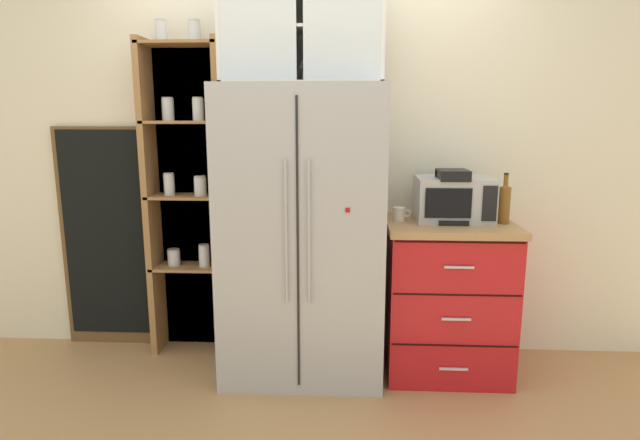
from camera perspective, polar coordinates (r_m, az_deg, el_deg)
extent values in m
plane|color=tan|center=(3.33, -1.80, -16.12)|extent=(10.82, 10.82, 0.00)
cube|color=silver|center=(3.37, -1.37, 6.86)|extent=(5.11, 0.10, 2.55)
cube|color=#ADAFB5|center=(3.05, -1.87, -1.56)|extent=(0.93, 0.67, 1.71)
cube|color=black|center=(2.73, -2.47, -3.12)|extent=(0.01, 0.01, 1.57)
cylinder|color=#ADAFB5|center=(2.70, -3.78, -1.40)|extent=(0.02, 0.02, 0.77)
cylinder|color=#ADAFB5|center=(2.69, -1.24, -1.43)|extent=(0.02, 0.02, 0.77)
cube|color=#A8161C|center=(2.67, 3.09, 1.09)|extent=(0.02, 0.01, 0.02)
cube|color=brown|center=(3.51, -13.88, 2.28)|extent=(0.55, 0.04, 2.01)
cube|color=#9E7042|center=(3.47, -18.20, 1.93)|extent=(0.04, 0.22, 2.01)
cube|color=#9E7042|center=(3.33, -10.65, 1.93)|extent=(0.04, 0.22, 2.01)
cube|color=#9E7042|center=(3.48, -14.16, -5.05)|extent=(0.49, 0.22, 0.02)
cylinder|color=silver|center=(3.50, -15.87, -4.07)|extent=(0.08, 0.08, 0.10)
cylinder|color=white|center=(3.51, -15.86, -4.30)|extent=(0.07, 0.07, 0.07)
cylinder|color=#B2B2B7|center=(3.49, -15.92, -3.21)|extent=(0.08, 0.08, 0.01)
cylinder|color=silver|center=(3.42, -12.70, -3.95)|extent=(0.07, 0.07, 0.13)
cylinder|color=#382316|center=(3.43, -12.68, -4.27)|extent=(0.06, 0.06, 0.09)
cylinder|color=#B2B2B7|center=(3.40, -12.75, -2.77)|extent=(0.07, 0.07, 0.01)
cube|color=#9E7042|center=(3.39, -14.53, 2.54)|extent=(0.49, 0.22, 0.02)
cylinder|color=silver|center=(3.39, -16.36, 3.74)|extent=(0.07, 0.07, 0.13)
cylinder|color=beige|center=(3.40, -16.34, 3.41)|extent=(0.06, 0.06, 0.09)
cylinder|color=#B2B2B7|center=(3.39, -16.43, 4.94)|extent=(0.06, 0.06, 0.01)
cylinder|color=silver|center=(3.33, -13.12, 3.62)|extent=(0.08, 0.08, 0.11)
cylinder|color=#CCB78C|center=(3.33, -13.11, 3.33)|extent=(0.07, 0.07, 0.08)
cylinder|color=#B2B2B7|center=(3.32, -13.17, 4.70)|extent=(0.07, 0.07, 0.01)
cube|color=#9E7042|center=(3.35, -14.93, 10.43)|extent=(0.49, 0.22, 0.02)
cylinder|color=silver|center=(3.39, -16.48, 11.61)|extent=(0.07, 0.07, 0.13)
cylinder|color=brown|center=(3.39, -16.46, 11.28)|extent=(0.06, 0.06, 0.09)
cylinder|color=#B2B2B7|center=(3.40, -16.55, 12.81)|extent=(0.07, 0.07, 0.01)
cylinder|color=silver|center=(3.31, -13.35, 11.78)|extent=(0.07, 0.07, 0.13)
cylinder|color=#B77A38|center=(3.31, -13.33, 11.44)|extent=(0.06, 0.06, 0.09)
cylinder|color=#B2B2B7|center=(3.31, -13.40, 13.00)|extent=(0.07, 0.07, 0.01)
cube|color=#9E7042|center=(3.38, -15.34, 18.33)|extent=(0.49, 0.22, 0.02)
cylinder|color=silver|center=(3.40, -17.17, 19.30)|extent=(0.07, 0.07, 0.11)
cylinder|color=#E0C67F|center=(3.40, -17.16, 19.02)|extent=(0.06, 0.06, 0.08)
cylinder|color=#B2B2B7|center=(3.41, -17.24, 20.34)|extent=(0.07, 0.07, 0.01)
cylinder|color=silver|center=(3.37, -13.73, 19.57)|extent=(0.07, 0.07, 0.12)
cylinder|color=white|center=(3.37, -13.72, 19.28)|extent=(0.06, 0.06, 0.08)
cylinder|color=#B2B2B7|center=(3.38, -13.78, 20.64)|extent=(0.07, 0.07, 0.01)
cube|color=red|center=(3.26, 13.77, -8.60)|extent=(0.72, 0.59, 0.89)
cube|color=tan|center=(3.13, 14.16, -0.57)|extent=(0.75, 0.62, 0.04)
cube|color=black|center=(3.05, 14.67, -13.31)|extent=(0.70, 0.00, 0.01)
cube|color=silver|center=(3.10, 14.58, -15.68)|extent=(0.16, 0.01, 0.01)
cube|color=black|center=(2.94, 14.96, -8.03)|extent=(0.70, 0.00, 0.01)
cube|color=silver|center=(2.98, 14.86, -10.57)|extent=(0.16, 0.01, 0.01)
cube|color=black|center=(2.86, 15.25, -2.40)|extent=(0.70, 0.00, 0.01)
cube|color=silver|center=(2.88, 15.15, -5.08)|extent=(0.16, 0.01, 0.01)
cube|color=#ADAFB5|center=(3.16, 14.54, 2.28)|extent=(0.44, 0.32, 0.26)
cube|color=black|center=(2.99, 14.03, 1.81)|extent=(0.26, 0.01, 0.17)
cube|color=black|center=(3.04, 18.29, 1.74)|extent=(0.08, 0.01, 0.20)
cube|color=black|center=(3.11, 14.26, -0.01)|extent=(0.17, 0.20, 0.03)
cube|color=black|center=(3.15, 14.13, 2.65)|extent=(0.17, 0.06, 0.30)
cube|color=black|center=(3.07, 14.50, 4.85)|extent=(0.17, 0.20, 0.06)
cylinder|color=black|center=(3.08, 14.36, 1.32)|extent=(0.11, 0.11, 0.12)
cylinder|color=silver|center=(3.10, 8.72, 0.66)|extent=(0.07, 0.07, 0.08)
torus|color=silver|center=(3.10, 9.61, 0.72)|extent=(0.05, 0.01, 0.05)
cylinder|color=#8CA37F|center=(3.06, 14.44, 0.32)|extent=(0.09, 0.09, 0.08)
torus|color=#8CA37F|center=(3.07, 15.49, 0.38)|extent=(0.05, 0.01, 0.05)
cylinder|color=brown|center=(3.16, 19.73, 1.55)|extent=(0.07, 0.07, 0.21)
cone|color=brown|center=(3.14, 19.86, 3.56)|extent=(0.07, 0.07, 0.04)
cylinder|color=brown|center=(3.14, 19.90, 4.10)|extent=(0.03, 0.03, 0.07)
cylinder|color=black|center=(3.14, 19.95, 4.82)|extent=(0.03, 0.03, 0.01)
cube|color=silver|center=(3.19, -1.74, 19.90)|extent=(0.90, 0.02, 0.60)
cube|color=silver|center=(3.00, -1.95, 14.85)|extent=(0.90, 0.32, 0.02)
cube|color=silver|center=(3.11, -10.59, 19.96)|extent=(0.02, 0.32, 0.60)
cube|color=silver|center=(3.03, 6.85, 20.28)|extent=(0.02, 0.32, 0.60)
cube|color=silver|center=(3.04, -1.99, 20.33)|extent=(0.87, 0.30, 0.02)
cube|color=silver|center=(2.91, -6.97, 20.65)|extent=(0.41, 0.01, 0.56)
cube|color=silver|center=(2.88, 2.50, 20.85)|extent=(0.41, 0.01, 0.56)
cylinder|color=silver|center=(3.05, -8.05, 14.93)|extent=(0.05, 0.05, 0.00)
cylinder|color=silver|center=(3.05, -8.06, 15.54)|extent=(0.01, 0.01, 0.07)
cone|color=silver|center=(3.06, -8.10, 16.67)|extent=(0.06, 0.06, 0.05)
cylinder|color=silver|center=(3.01, -1.95, 15.08)|extent=(0.05, 0.05, 0.00)
cylinder|color=silver|center=(3.01, -1.96, 15.71)|extent=(0.01, 0.01, 0.07)
cone|color=silver|center=(3.01, -1.96, 16.85)|extent=(0.06, 0.06, 0.05)
cylinder|color=silver|center=(3.00, 4.26, 15.07)|extent=(0.05, 0.05, 0.00)
cylinder|color=silver|center=(3.00, 4.27, 15.70)|extent=(0.01, 0.01, 0.07)
cone|color=silver|center=(3.00, 4.28, 16.84)|extent=(0.06, 0.06, 0.05)
cylinder|color=white|center=(3.08, -7.34, 20.89)|extent=(0.06, 0.06, 0.07)
cylinder|color=white|center=(3.03, 3.44, 21.11)|extent=(0.06, 0.06, 0.07)
cube|color=brown|center=(3.74, -22.62, -1.88)|extent=(0.60, 0.04, 1.48)
cube|color=black|center=(3.72, -22.79, -1.49)|extent=(0.54, 0.01, 1.38)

